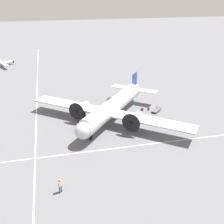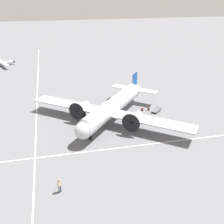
{
  "view_description": "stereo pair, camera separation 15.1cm",
  "coord_description": "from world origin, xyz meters",
  "px_view_note": "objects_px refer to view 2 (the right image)",
  "views": [
    {
      "loc": [
        -9.14,
        -38.89,
        19.38
      ],
      "look_at": [
        0.0,
        0.0,
        1.53
      ],
      "focal_mm": 45.0,
      "sensor_mm": 36.0,
      "label": 1
    },
    {
      "loc": [
        -8.99,
        -38.92,
        19.38
      ],
      "look_at": [
        0.0,
        0.0,
        1.53
      ],
      "focal_mm": 45.0,
      "sensor_mm": 36.0,
      "label": 2
    }
  ],
  "objects_px": {
    "suitcase_near_door": "(142,110)",
    "light_aircraft_distant": "(2,63)",
    "airliner_main": "(111,108)",
    "crew_foreground": "(59,184)",
    "baggage_cart": "(156,110)",
    "suitcase_upright_spare": "(148,109)"
  },
  "relations": [
    {
      "from": "suitcase_near_door",
      "to": "light_aircraft_distant",
      "type": "xyz_separation_m",
      "value": [
        -27.04,
        36.73,
        0.55
      ]
    },
    {
      "from": "airliner_main",
      "to": "crew_foreground",
      "type": "bearing_deg",
      "value": 9.01
    },
    {
      "from": "baggage_cart",
      "to": "crew_foreground",
      "type": "bearing_deg",
      "value": 1.25
    },
    {
      "from": "airliner_main",
      "to": "suitcase_near_door",
      "type": "height_order",
      "value": "airliner_main"
    },
    {
      "from": "suitcase_upright_spare",
      "to": "baggage_cart",
      "type": "height_order",
      "value": "baggage_cart"
    },
    {
      "from": "baggage_cart",
      "to": "light_aircraft_distant",
      "type": "xyz_separation_m",
      "value": [
        -29.26,
        37.59,
        0.53
      ]
    },
    {
      "from": "baggage_cart",
      "to": "suitcase_upright_spare",
      "type": "bearing_deg",
      "value": -76.88
    },
    {
      "from": "airliner_main",
      "to": "light_aircraft_distant",
      "type": "distance_m",
      "value": 44.84
    },
    {
      "from": "crew_foreground",
      "to": "suitcase_upright_spare",
      "type": "distance_m",
      "value": 23.95
    },
    {
      "from": "crew_foreground",
      "to": "suitcase_near_door",
      "type": "height_order",
      "value": "crew_foreground"
    },
    {
      "from": "airliner_main",
      "to": "suitcase_near_door",
      "type": "xyz_separation_m",
      "value": [
        6.13,
        2.91,
        -2.15
      ]
    },
    {
      "from": "suitcase_near_door",
      "to": "suitcase_upright_spare",
      "type": "bearing_deg",
      "value": -6.19
    },
    {
      "from": "suitcase_near_door",
      "to": "light_aircraft_distant",
      "type": "height_order",
      "value": "light_aircraft_distant"
    },
    {
      "from": "baggage_cart",
      "to": "light_aircraft_distant",
      "type": "bearing_deg",
      "value": -95.7
    },
    {
      "from": "airliner_main",
      "to": "suitcase_near_door",
      "type": "relative_size",
      "value": 41.61
    },
    {
      "from": "light_aircraft_distant",
      "to": "airliner_main",
      "type": "bearing_deg",
      "value": -85.08
    },
    {
      "from": "crew_foreground",
      "to": "suitcase_upright_spare",
      "type": "bearing_deg",
      "value": 5.32
    },
    {
      "from": "airliner_main",
      "to": "light_aircraft_distant",
      "type": "height_order",
      "value": "airliner_main"
    },
    {
      "from": "suitcase_upright_spare",
      "to": "baggage_cart",
      "type": "xyz_separation_m",
      "value": [
        1.14,
        -0.75,
        0.03
      ]
    },
    {
      "from": "suitcase_near_door",
      "to": "light_aircraft_distant",
      "type": "relative_size",
      "value": 0.06
    },
    {
      "from": "suitcase_upright_spare",
      "to": "baggage_cart",
      "type": "bearing_deg",
      "value": -33.28
    },
    {
      "from": "crew_foreground",
      "to": "baggage_cart",
      "type": "bearing_deg",
      "value": 2.13
    }
  ]
}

